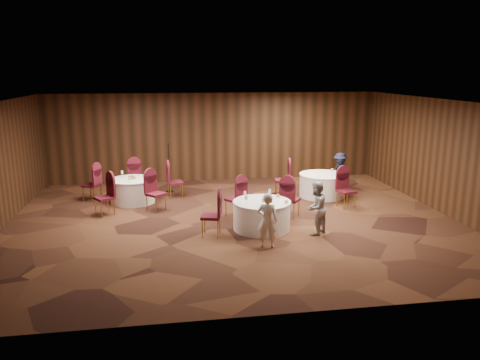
{
  "coord_description": "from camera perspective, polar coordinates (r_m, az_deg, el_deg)",
  "views": [
    {
      "loc": [
        -1.7,
        -11.92,
        3.99
      ],
      "look_at": [
        0.2,
        0.2,
        1.1
      ],
      "focal_mm": 35.0,
      "sensor_mm": 36.0,
      "label": 1
    }
  ],
  "objects": [
    {
      "name": "man_c",
      "position": [
        16.17,
        12.09,
        1.02
      ],
      "size": [
        0.77,
        0.95,
        1.29
      ],
      "primitive_type": "imported",
      "rotation": [
        0.0,
        0.0,
        5.12
      ],
      "color": "black",
      "rests_on": "ground"
    },
    {
      "name": "chairs_left",
      "position": [
        14.75,
        -12.97,
        -0.78
      ],
      "size": [
        3.23,
        3.19,
        1.0
      ],
      "color": "#3C0C15",
      "rests_on": "ground"
    },
    {
      "name": "mic_stand",
      "position": [
        15.83,
        -8.61,
        0.31
      ],
      "size": [
        0.24,
        0.24,
        1.65
      ],
      "color": "black",
      "rests_on": "ground"
    },
    {
      "name": "ground",
      "position": [
        12.68,
        -0.76,
        -5.08
      ],
      "size": [
        12.0,
        12.0,
        0.0
      ],
      "primitive_type": "plane",
      "color": "black",
      "rests_on": "ground"
    },
    {
      "name": "chairs_main",
      "position": [
        12.49,
        0.85,
        -2.97
      ],
      "size": [
        3.0,
        2.13,
        1.0
      ],
      "color": "#3C0C15",
      "rests_on": "ground"
    },
    {
      "name": "table_left",
      "position": [
        14.77,
        -12.95,
        -1.26
      ],
      "size": [
        1.38,
        1.38,
        0.74
      ],
      "color": "white",
      "rests_on": "ground"
    },
    {
      "name": "tabletop_left",
      "position": [
        14.66,
        -13.01,
        0.43
      ],
      "size": [
        0.82,
        0.82,
        0.22
      ],
      "color": "silver",
      "rests_on": "table_left"
    },
    {
      "name": "table_main",
      "position": [
        12.0,
        2.66,
        -4.28
      ],
      "size": [
        1.48,
        1.48,
        0.74
      ],
      "color": "white",
      "rests_on": "ground"
    },
    {
      "name": "woman_a",
      "position": [
        10.72,
        3.35,
        -4.93
      ],
      "size": [
        0.54,
        0.44,
        1.3
      ],
      "primitive_type": "imported",
      "rotation": [
        0.0,
        0.0,
        2.84
      ],
      "color": "silver",
      "rests_on": "ground"
    },
    {
      "name": "tabletop_main",
      "position": [
        11.82,
        3.27,
        -2.24
      ],
      "size": [
        1.11,
        1.01,
        0.22
      ],
      "color": "silver",
      "rests_on": "table_main"
    },
    {
      "name": "tabletop_right",
      "position": [
        15.08,
        11.19,
        1.17
      ],
      "size": [
        0.08,
        0.08,
        0.22
      ],
      "color": "silver",
      "rests_on": "table_right"
    },
    {
      "name": "table_right",
      "position": [
        15.31,
        10.01,
        -0.61
      ],
      "size": [
        1.49,
        1.49,
        0.74
      ],
      "color": "white",
      "rests_on": "ground"
    },
    {
      "name": "room_shell",
      "position": [
        12.21,
        -0.78,
        3.71
      ],
      "size": [
        12.0,
        12.0,
        12.0
      ],
      "color": "silver",
      "rests_on": "ground"
    },
    {
      "name": "chairs_right",
      "position": [
        14.71,
        8.86,
        -0.63
      ],
      "size": [
        2.14,
        2.3,
        1.0
      ],
      "color": "#3C0C15",
      "rests_on": "ground"
    },
    {
      "name": "woman_b",
      "position": [
        11.69,
        9.23,
        -3.39
      ],
      "size": [
        0.83,
        0.82,
        1.35
      ],
      "primitive_type": "imported",
      "rotation": [
        0.0,
        0.0,
        3.88
      ],
      "color": "#A5A5AA",
      "rests_on": "ground"
    }
  ]
}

